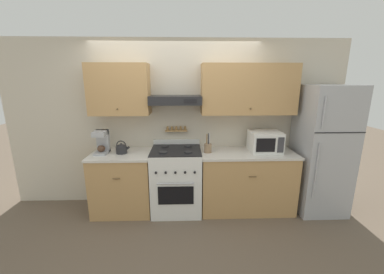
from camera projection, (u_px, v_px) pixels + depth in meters
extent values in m
plane|color=brown|center=(176.00, 221.00, 3.35)|extent=(16.00, 16.00, 0.00)
cube|color=beige|center=(176.00, 124.00, 3.71)|extent=(5.20, 0.08, 2.55)
cube|color=tan|center=(119.00, 89.00, 3.36)|extent=(0.85, 0.33, 0.72)
sphere|color=brown|center=(117.00, 109.00, 3.25)|extent=(0.02, 0.02, 0.02)
cube|color=tan|center=(248.00, 89.00, 3.42)|extent=(1.37, 0.33, 0.72)
sphere|color=brown|center=(251.00, 109.00, 3.31)|extent=(0.02, 0.02, 0.02)
cube|color=#232326|center=(175.00, 100.00, 3.40)|extent=(0.75, 0.37, 0.12)
cube|color=black|center=(190.00, 101.00, 3.23)|extent=(0.18, 0.01, 0.05)
cube|color=tan|center=(176.00, 131.00, 3.66)|extent=(0.34, 0.07, 0.02)
cylinder|color=olive|center=(168.00, 128.00, 3.65)|extent=(0.03, 0.03, 0.06)
cylinder|color=olive|center=(172.00, 128.00, 3.65)|extent=(0.03, 0.03, 0.06)
cylinder|color=olive|center=(176.00, 128.00, 3.65)|extent=(0.03, 0.03, 0.06)
cylinder|color=olive|center=(181.00, 128.00, 3.65)|extent=(0.03, 0.03, 0.06)
cylinder|color=olive|center=(185.00, 128.00, 3.65)|extent=(0.03, 0.03, 0.06)
cube|color=tan|center=(123.00, 183.00, 3.54)|extent=(0.85, 0.63, 0.88)
cube|color=silver|center=(121.00, 154.00, 3.43)|extent=(0.87, 0.66, 0.03)
cylinder|color=brown|center=(116.00, 179.00, 3.17)|extent=(0.10, 0.01, 0.01)
cube|color=tan|center=(246.00, 181.00, 3.60)|extent=(1.37, 0.63, 0.88)
cube|color=silver|center=(248.00, 153.00, 3.49)|extent=(1.39, 0.66, 0.03)
cylinder|color=brown|center=(253.00, 177.00, 3.23)|extent=(0.10, 0.01, 0.01)
cube|color=white|center=(176.00, 180.00, 3.54)|extent=(0.72, 0.65, 0.95)
cube|color=black|center=(176.00, 196.00, 3.24)|extent=(0.49, 0.01, 0.27)
cylinder|color=#ADAFB5|center=(176.00, 184.00, 3.18)|extent=(0.51, 0.02, 0.02)
cube|color=black|center=(176.00, 150.00, 3.43)|extent=(0.72, 0.65, 0.01)
cylinder|color=#232326|center=(163.00, 152.00, 3.27)|extent=(0.11, 0.11, 0.02)
cylinder|color=#232326|center=(188.00, 152.00, 3.28)|extent=(0.11, 0.11, 0.02)
cylinder|color=#232326|center=(165.00, 146.00, 3.57)|extent=(0.11, 0.11, 0.02)
cylinder|color=#232326|center=(188.00, 146.00, 3.58)|extent=(0.11, 0.11, 0.02)
cylinder|color=black|center=(156.00, 173.00, 3.15)|extent=(0.03, 0.02, 0.03)
cylinder|color=black|center=(166.00, 173.00, 3.15)|extent=(0.03, 0.02, 0.03)
cylinder|color=black|center=(175.00, 173.00, 3.15)|extent=(0.03, 0.02, 0.03)
cylinder|color=black|center=(185.00, 172.00, 3.16)|extent=(0.03, 0.02, 0.03)
cylinder|color=black|center=(195.00, 172.00, 3.16)|extent=(0.03, 0.02, 0.03)
cube|color=white|center=(177.00, 142.00, 3.71)|extent=(0.72, 0.04, 0.07)
cube|color=#ADAFB5|center=(322.00, 150.00, 3.48)|extent=(0.68, 0.69, 1.89)
cube|color=black|center=(340.00, 133.00, 3.06)|extent=(0.68, 0.01, 0.01)
cylinder|color=#ADAFB5|center=(324.00, 113.00, 2.98)|extent=(0.02, 0.02, 0.42)
cylinder|color=#ADAFB5|center=(316.00, 171.00, 3.17)|extent=(0.02, 0.02, 0.79)
cylinder|color=#232326|center=(121.00, 150.00, 3.41)|extent=(0.16, 0.16, 0.10)
ellipsoid|color=#232326|center=(121.00, 146.00, 3.40)|extent=(0.15, 0.15, 0.06)
sphere|color=black|center=(121.00, 144.00, 3.39)|extent=(0.02, 0.02, 0.02)
cylinder|color=#232326|center=(127.00, 149.00, 3.41)|extent=(0.10, 0.03, 0.08)
torus|color=black|center=(121.00, 145.00, 3.40)|extent=(0.14, 0.01, 0.14)
cube|color=#ADAFB5|center=(102.00, 152.00, 3.41)|extent=(0.17, 0.26, 0.03)
cube|color=#ADAFB5|center=(103.00, 141.00, 3.46)|extent=(0.17, 0.08, 0.34)
cube|color=#ADAFB5|center=(100.00, 133.00, 3.33)|extent=(0.17, 0.22, 0.07)
ellipsoid|color=#4C3323|center=(101.00, 149.00, 3.38)|extent=(0.11, 0.11, 0.10)
cube|color=white|center=(265.00, 142.00, 3.48)|extent=(0.45, 0.38, 0.30)
cube|color=black|center=(266.00, 145.00, 3.28)|extent=(0.27, 0.01, 0.20)
cube|color=#38383D|center=(281.00, 145.00, 3.29)|extent=(0.09, 0.01, 0.22)
cylinder|color=#8E7051|center=(208.00, 148.00, 3.45)|extent=(0.11, 0.11, 0.13)
cylinder|color=olive|center=(207.00, 139.00, 3.41)|extent=(0.01, 0.05, 0.16)
cylinder|color=#28282B|center=(208.00, 139.00, 3.42)|extent=(0.01, 0.04, 0.16)
cylinder|color=#B2B2B7|center=(209.00, 139.00, 3.43)|extent=(0.01, 0.03, 0.16)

